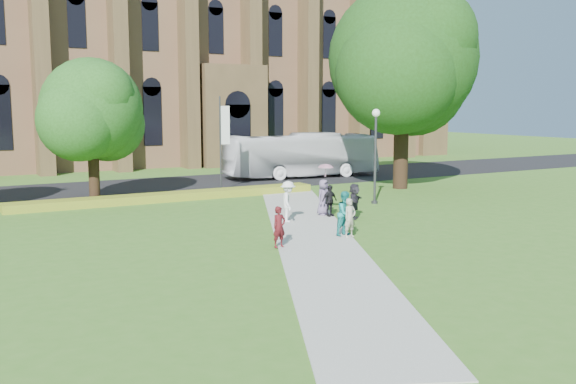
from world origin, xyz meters
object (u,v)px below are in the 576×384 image
streetlamp (376,144)px  tour_coach (301,155)px  large_tree (403,59)px  pedestrian_0 (279,227)px

streetlamp → tour_coach: streetlamp is taller
large_tree → streetlamp: bearing=-140.7°
streetlamp → tour_coach: 13.72m
tour_coach → pedestrian_0: tour_coach is taller
large_tree → tour_coach: size_ratio=1.10×
streetlamp → tour_coach: (3.12, 13.27, -1.60)m
tour_coach → pedestrian_0: 24.40m
pedestrian_0 → large_tree: bearing=28.6°
large_tree → tour_coach: 11.27m
large_tree → tour_coach: large_tree is taller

